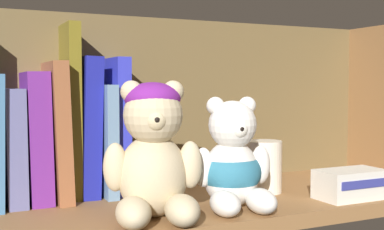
{
  "coord_description": "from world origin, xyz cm",
  "views": [
    {
      "loc": [
        -29.75,
        -63.25,
        18.06
      ],
      "look_at": [
        0.16,
        0.0,
        13.96
      ],
      "focal_mm": 47.06,
      "sensor_mm": 36.0,
      "label": 1
    }
  ],
  "objects_px": {
    "book_5": "(12,145)",
    "book_8": "(69,111)",
    "book_6": "(35,136)",
    "book_7": "(55,130)",
    "pillar_candle": "(263,166)",
    "book_11": "(115,125)",
    "teddy_bear_smaller": "(233,165)",
    "teddy_bear_larger": "(154,153)",
    "small_product_box": "(351,184)",
    "book_9": "(86,126)",
    "book_10": "(102,139)"
  },
  "relations": [
    {
      "from": "book_5",
      "to": "book_8",
      "type": "xyz_separation_m",
      "value": [
        0.08,
        -0.0,
        0.05
      ]
    },
    {
      "from": "book_11",
      "to": "book_7",
      "type": "bearing_deg",
      "value": 180.0
    },
    {
      "from": "book_10",
      "to": "book_11",
      "type": "height_order",
      "value": "book_11"
    },
    {
      "from": "teddy_bear_larger",
      "to": "book_6",
      "type": "bearing_deg",
      "value": 124.04
    },
    {
      "from": "book_8",
      "to": "book_10",
      "type": "height_order",
      "value": "book_8"
    },
    {
      "from": "book_11",
      "to": "book_8",
      "type": "bearing_deg",
      "value": 180.0
    },
    {
      "from": "book_9",
      "to": "pillar_candle",
      "type": "relative_size",
      "value": 2.59
    },
    {
      "from": "book_6",
      "to": "book_10",
      "type": "height_order",
      "value": "book_6"
    },
    {
      "from": "book_9",
      "to": "pillar_candle",
      "type": "height_order",
      "value": "book_9"
    },
    {
      "from": "book_9",
      "to": "book_10",
      "type": "height_order",
      "value": "book_9"
    },
    {
      "from": "book_6",
      "to": "teddy_bear_smaller",
      "type": "relative_size",
      "value": 1.22
    },
    {
      "from": "book_6",
      "to": "teddy_bear_smaller",
      "type": "bearing_deg",
      "value": -36.46
    },
    {
      "from": "book_7",
      "to": "book_10",
      "type": "bearing_deg",
      "value": 0.0
    },
    {
      "from": "book_11",
      "to": "teddy_bear_smaller",
      "type": "distance_m",
      "value": 0.2
    },
    {
      "from": "book_6",
      "to": "teddy_bear_larger",
      "type": "relative_size",
      "value": 1.07
    },
    {
      "from": "book_8",
      "to": "small_product_box",
      "type": "xyz_separation_m",
      "value": [
        0.36,
        -0.19,
        -0.1
      ]
    },
    {
      "from": "small_product_box",
      "to": "book_8",
      "type": "bearing_deg",
      "value": 151.89
    },
    {
      "from": "book_6",
      "to": "book_11",
      "type": "height_order",
      "value": "book_11"
    },
    {
      "from": "book_5",
      "to": "book_8",
      "type": "distance_m",
      "value": 0.09
    },
    {
      "from": "pillar_candle",
      "to": "small_product_box",
      "type": "bearing_deg",
      "value": -47.01
    },
    {
      "from": "teddy_bear_smaller",
      "to": "book_11",
      "type": "bearing_deg",
      "value": 122.99
    },
    {
      "from": "book_8",
      "to": "book_9",
      "type": "bearing_deg",
      "value": 0.0
    },
    {
      "from": "teddy_bear_smaller",
      "to": "teddy_bear_larger",
      "type": "bearing_deg",
      "value": -178.66
    },
    {
      "from": "book_5",
      "to": "book_10",
      "type": "relative_size",
      "value": 0.97
    },
    {
      "from": "book_7",
      "to": "small_product_box",
      "type": "distance_m",
      "value": 0.43
    },
    {
      "from": "teddy_bear_smaller",
      "to": "pillar_candle",
      "type": "xyz_separation_m",
      "value": [
        0.09,
        0.07,
        -0.02
      ]
    },
    {
      "from": "book_7",
      "to": "small_product_box",
      "type": "height_order",
      "value": "book_7"
    },
    {
      "from": "book_7",
      "to": "book_8",
      "type": "distance_m",
      "value": 0.03
    },
    {
      "from": "book_5",
      "to": "book_8",
      "type": "bearing_deg",
      "value": -0.0
    },
    {
      "from": "book_7",
      "to": "teddy_bear_smaller",
      "type": "bearing_deg",
      "value": -40.12
    },
    {
      "from": "book_7",
      "to": "teddy_bear_larger",
      "type": "height_order",
      "value": "book_7"
    },
    {
      "from": "book_6",
      "to": "book_8",
      "type": "relative_size",
      "value": 0.72
    },
    {
      "from": "book_11",
      "to": "teddy_bear_larger",
      "type": "distance_m",
      "value": 0.17
    },
    {
      "from": "teddy_bear_larger",
      "to": "teddy_bear_smaller",
      "type": "distance_m",
      "value": 0.11
    },
    {
      "from": "book_8",
      "to": "book_9",
      "type": "relative_size",
      "value": 1.23
    },
    {
      "from": "book_7",
      "to": "pillar_candle",
      "type": "relative_size",
      "value": 2.49
    },
    {
      "from": "book_6",
      "to": "small_product_box",
      "type": "height_order",
      "value": "book_6"
    },
    {
      "from": "book_5",
      "to": "book_7",
      "type": "height_order",
      "value": "book_7"
    },
    {
      "from": "teddy_bear_smaller",
      "to": "pillar_candle",
      "type": "height_order",
      "value": "teddy_bear_smaller"
    },
    {
      "from": "book_5",
      "to": "book_7",
      "type": "relative_size",
      "value": 0.81
    },
    {
      "from": "book_5",
      "to": "book_9",
      "type": "distance_m",
      "value": 0.11
    },
    {
      "from": "book_7",
      "to": "pillar_candle",
      "type": "height_order",
      "value": "book_7"
    },
    {
      "from": "book_5",
      "to": "book_6",
      "type": "bearing_deg",
      "value": -0.0
    },
    {
      "from": "book_5",
      "to": "book_11",
      "type": "bearing_deg",
      "value": -0.0
    },
    {
      "from": "book_7",
      "to": "book_10",
      "type": "relative_size",
      "value": 1.19
    },
    {
      "from": "pillar_candle",
      "to": "small_product_box",
      "type": "xyz_separation_m",
      "value": [
        0.09,
        -0.09,
        -0.02
      ]
    },
    {
      "from": "book_5",
      "to": "book_6",
      "type": "xyz_separation_m",
      "value": [
        0.03,
        -0.0,
        0.01
      ]
    },
    {
      "from": "book_8",
      "to": "pillar_candle",
      "type": "xyz_separation_m",
      "value": [
        0.27,
        -0.1,
        -0.09
      ]
    },
    {
      "from": "book_8",
      "to": "book_11",
      "type": "height_order",
      "value": "book_8"
    },
    {
      "from": "book_8",
      "to": "book_11",
      "type": "xyz_separation_m",
      "value": [
        0.07,
        0.0,
        -0.02
      ]
    }
  ]
}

